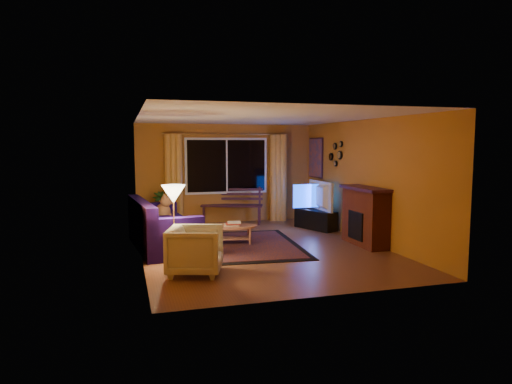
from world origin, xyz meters
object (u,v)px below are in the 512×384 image
object	(u,v)px
tv_console	(316,219)
coffee_table	(232,235)
floor_lamp	(174,225)
sofa	(163,224)
armchair	(196,248)
bench	(232,214)

from	to	relation	value
tv_console	coffee_table	bearing A→B (deg)	-177.41
coffee_table	tv_console	world-z (taller)	tv_console
coffee_table	floor_lamp	bearing A→B (deg)	-137.56
sofa	tv_console	distance (m)	3.77
coffee_table	sofa	bearing A→B (deg)	178.33
floor_lamp	tv_console	bearing A→B (deg)	31.71
sofa	armchair	xyz separation A→B (m)	(0.33, -1.95, -0.06)
bench	floor_lamp	distance (m)	3.95
floor_lamp	bench	bearing A→B (deg)	62.41
bench	armchair	world-z (taller)	armchair
sofa	floor_lamp	distance (m)	1.21
armchair	coffee_table	bearing A→B (deg)	-10.48
floor_lamp	coffee_table	world-z (taller)	floor_lamp
bench	floor_lamp	xyz separation A→B (m)	(-1.82, -3.48, 0.42)
bench	sofa	world-z (taller)	sofa
bench	armchair	bearing A→B (deg)	-90.33
armchair	tv_console	distance (m)	4.43
sofa	tv_console	bearing A→B (deg)	8.79
bench	coffee_table	distance (m)	2.39
bench	tv_console	distance (m)	2.15
sofa	floor_lamp	size ratio (longest dim) A/B	1.78
bench	tv_console	bearing A→B (deg)	-16.79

